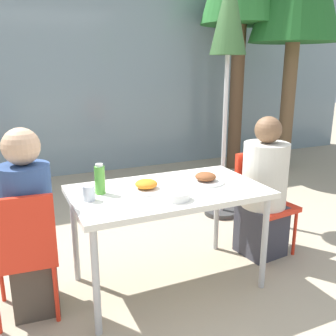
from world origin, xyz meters
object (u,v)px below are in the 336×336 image
at_px(bottle, 100,179).
at_px(drinking_cup, 89,193).
at_px(person_left, 30,227).
at_px(closed_umbrella, 229,27).
at_px(chair_left, 22,248).
at_px(salad_bowl, 176,196).
at_px(person_right, 264,192).
at_px(chair_right, 261,195).

distance_m(bottle, drinking_cup, 0.15).
xyz_separation_m(person_left, closed_umbrella, (1.98, 0.90, 1.32)).
bearing_deg(chair_left, salad_bowl, -8.02).
distance_m(person_right, drinking_cup, 1.48).
xyz_separation_m(chair_left, drinking_cup, (0.42, 0.00, 0.29)).
height_order(closed_umbrella, salad_bowl, closed_umbrella).
distance_m(drinking_cup, salad_bowl, 0.55).
xyz_separation_m(chair_left, chair_right, (1.92, 0.19, 0.00)).
xyz_separation_m(chair_right, drinking_cup, (-1.50, -0.19, 0.29)).
relative_size(chair_left, bottle, 4.17).
relative_size(chair_right, person_right, 0.72).
bearing_deg(bottle, salad_bowl, -37.07).
bearing_deg(salad_bowl, closed_umbrella, 47.04).
relative_size(chair_right, salad_bowl, 4.92).
relative_size(bottle, salad_bowl, 1.18).
distance_m(chair_right, person_right, 0.11).
bearing_deg(closed_umbrella, chair_right, -98.41).
bearing_deg(person_left, drinking_cup, -6.57).
height_order(bottle, drinking_cup, bottle).
xyz_separation_m(chair_left, person_left, (0.06, 0.08, 0.09)).
relative_size(bottle, drinking_cup, 2.09).
height_order(person_right, salad_bowl, person_right).
height_order(chair_left, person_right, person_right).
relative_size(person_right, salad_bowl, 6.79).
xyz_separation_m(chair_right, person_right, (-0.04, -0.09, 0.06)).
height_order(chair_left, person_left, person_left).
xyz_separation_m(person_right, drinking_cup, (-1.46, -0.10, 0.24)).
xyz_separation_m(chair_left, person_right, (1.88, 0.10, 0.06)).
bearing_deg(closed_umbrella, bottle, -150.01).
bearing_deg(chair_right, drinking_cup, 0.57).
relative_size(person_left, person_right, 1.03).
bearing_deg(chair_left, closed_umbrella, 30.40).
bearing_deg(bottle, chair_left, -169.28).
height_order(bottle, salad_bowl, bottle).
xyz_separation_m(person_right, bottle, (-1.36, -0.00, 0.29)).
bearing_deg(chair_right, bottle, -2.83).
relative_size(person_right, bottle, 5.76).
bearing_deg(chair_left, person_left, 58.15).
height_order(person_left, chair_right, person_left).
bearing_deg(chair_left, person_right, 7.97).
bearing_deg(salad_bowl, bottle, 142.93).
bearing_deg(bottle, closed_umbrella, 29.99).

